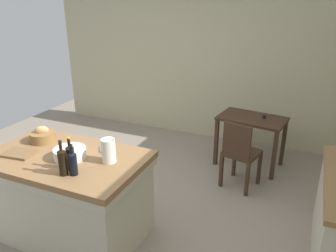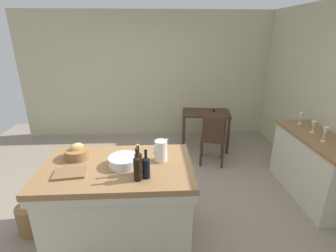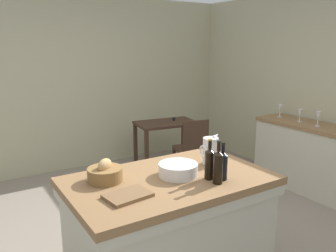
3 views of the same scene
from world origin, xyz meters
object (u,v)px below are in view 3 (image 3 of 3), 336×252
object	(u,v)px
writing_desk	(166,130)
wine_bottle_dark	(223,165)
cutting_board	(128,196)
wine_glass_left	(318,116)
wine_bottle_green	(218,166)
wash_bowl	(178,170)
pitcher	(210,151)
wine_glass_right	(280,108)
side_cabinet	(306,156)
wooden_chair	(192,148)
bread_basket	(105,173)
wine_glass_middle	(300,113)
island_table	(170,226)
wine_bottle_amber	(209,163)

from	to	relation	value
writing_desk	wine_bottle_dark	xyz separation A→B (m)	(-1.07, -2.50, 0.39)
cutting_board	wine_glass_left	bearing A→B (deg)	12.27
wine_bottle_green	wash_bowl	bearing A→B (deg)	119.53
pitcher	wine_glass_right	distance (m)	2.36
side_cabinet	writing_desk	distance (m)	2.01
wooden_chair	wash_bowl	size ratio (longest dim) A/B	3.00
pitcher	cutting_board	xyz separation A→B (m)	(-0.88, -0.23, -0.10)
wine_bottle_green	writing_desk	bearing A→B (deg)	65.71
bread_basket	wine_glass_right	world-z (taller)	bread_basket
writing_desk	bread_basket	world-z (taller)	bread_basket
wash_bowl	wine_glass_middle	world-z (taller)	wine_glass_middle
bread_basket	wash_bowl	bearing A→B (deg)	-20.85
wine_bottle_dark	wine_glass_right	bearing A→B (deg)	31.41
wine_bottle_dark	wooden_chair	bearing A→B (deg)	59.76
writing_desk	pitcher	size ratio (longest dim) A/B	3.60
wooden_chair	side_cabinet	bearing A→B (deg)	-39.13
wooden_chair	wine_glass_left	size ratio (longest dim) A/B	4.81
side_cabinet	wine_glass_left	world-z (taller)	wine_glass_left
wash_bowl	wine_bottle_green	bearing A→B (deg)	-60.47
wine_bottle_green	wine_glass_left	xyz separation A→B (m)	(2.27, 0.77, -0.01)
bread_basket	wine_glass_middle	xyz separation A→B (m)	(2.98, 0.59, 0.04)
island_table	wine_bottle_dark	size ratio (longest dim) A/B	5.47
wash_bowl	wine_glass_middle	size ratio (longest dim) A/B	1.87
pitcher	wine_bottle_dark	xyz separation A→B (m)	(-0.14, -0.32, -0.00)
bread_basket	side_cabinet	bearing A→B (deg)	8.41
wine_bottle_amber	side_cabinet	bearing A→B (deg)	19.43
bread_basket	wine_bottle_dark	bearing A→B (deg)	-30.18
writing_desk	pitcher	distance (m)	2.40
wine_bottle_dark	wine_glass_right	distance (m)	2.64
wooden_chair	wine_bottle_amber	bearing A→B (deg)	-122.84
wine_bottle_amber	wash_bowl	bearing A→B (deg)	132.32
wash_bowl	wine_glass_right	world-z (taller)	wine_glass_right
island_table	cutting_board	xyz separation A→B (m)	(-0.42, -0.15, 0.42)
cutting_board	wine_glass_right	world-z (taller)	wine_glass_right
bread_basket	wine_glass_left	xyz separation A→B (m)	(2.94, 0.29, 0.06)
wooden_chair	wash_bowl	world-z (taller)	wash_bowl
writing_desk	wine_bottle_green	world-z (taller)	wine_bottle_green
wash_bowl	wine_glass_right	size ratio (longest dim) A/B	1.72
island_table	pitcher	distance (m)	0.70
wine_bottle_green	wine_bottle_amber	bearing A→B (deg)	88.01
wine_bottle_amber	wine_glass_left	size ratio (longest dim) A/B	1.64
wash_bowl	wine_bottle_amber	world-z (taller)	wine_bottle_amber
wine_bottle_dark	wash_bowl	bearing A→B (deg)	134.38
wine_glass_right	wine_bottle_amber	bearing A→B (deg)	-150.56
wine_bottle_dark	wine_bottle_green	xyz separation A→B (m)	(-0.08, -0.04, 0.02)
wooden_chair	bread_basket	bearing A→B (deg)	-142.52
wine_glass_left	wash_bowl	bearing A→B (deg)	-168.57
wine_bottle_amber	wine_glass_right	xyz separation A→B (m)	(2.33, 1.31, -0.01)
writing_desk	wash_bowl	bearing A→B (deg)	-119.95
pitcher	writing_desk	bearing A→B (deg)	67.02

